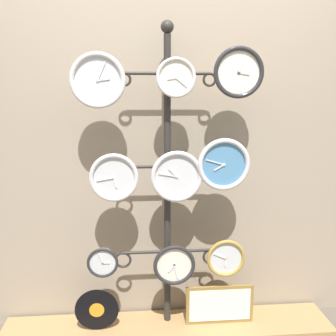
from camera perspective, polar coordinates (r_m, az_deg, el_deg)
The scene contains 14 objects.
shop_wall at distance 2.61m, azimuth -0.41°, elevation 6.70°, with size 4.40×0.04×2.80m.
low_shelf at distance 2.86m, azimuth 0.02°, elevation -22.25°, with size 2.20×0.36×0.06m.
display_stand at distance 2.61m, azimuth -0.10°, elevation -9.57°, with size 0.70×0.42×2.01m.
clock_top_left at distance 2.33m, azimuth -10.17°, elevation 12.42°, with size 0.32×0.04×0.32m.
clock_top_center at distance 2.35m, azimuth 1.16°, elevation 12.98°, with size 0.24×0.04×0.24m.
clock_top_right at distance 2.42m, azimuth 10.21°, elevation 13.50°, with size 0.31×0.04×0.31m.
clock_middle_left at distance 2.38m, azimuth -7.86°, elevation -1.38°, with size 0.30×0.04×0.30m.
clock_middle_center at distance 2.41m, azimuth 1.28°, elevation -1.23°, with size 0.32×0.04×0.32m.
clock_middle_right at distance 2.43m, azimuth 8.11°, elevation 0.52°, with size 0.33×0.04×0.33m.
clock_bottom_left at distance 2.56m, azimuth -9.46°, elevation -13.36°, with size 0.20×0.04×0.20m.
clock_bottom_center at distance 2.58m, azimuth 0.91°, elevation -13.88°, with size 0.27×0.04×0.27m.
clock_bottom_right at distance 2.63m, azimuth 8.39°, elevation -12.80°, with size 0.25×0.04×0.25m.
vinyl_record at distance 2.76m, azimuth -10.29°, elevation -19.60°, with size 0.28×0.01×0.28m.
picture_frame at distance 2.81m, azimuth 7.51°, elevation -19.06°, with size 0.46×0.02×0.27m.
Camera 1 is at (-0.21, -2.02, 1.61)m, focal length 42.00 mm.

